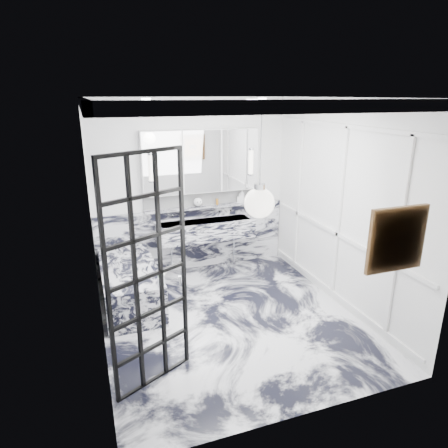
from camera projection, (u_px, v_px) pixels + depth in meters
name	position (u px, v px, depth m)	size (l,w,h in m)	color
floor	(230.00, 318.00, 5.30)	(3.60, 3.60, 0.00)	silver
ceiling	(231.00, 98.00, 4.43)	(3.60, 3.60, 0.00)	white
wall_back	(192.00, 187.00, 6.48)	(3.60, 3.60, 0.00)	white
wall_front	(307.00, 279.00, 3.25)	(3.60, 3.60, 0.00)	white
wall_left	(93.00, 232.00, 4.36)	(3.60, 3.60, 0.00)	white
wall_right	(341.00, 206.00, 5.38)	(3.60, 3.60, 0.00)	white
marble_clad_back	(193.00, 238.00, 6.73)	(3.18, 0.05, 1.05)	silver
marble_clad_left	(95.00, 237.00, 4.38)	(0.02, 3.56, 2.68)	silver
panel_molding	(339.00, 213.00, 5.40)	(0.03, 3.40, 2.30)	white
soap_bottle_a	(242.00, 196.00, 6.73)	(0.09, 0.09, 0.23)	#8C5919
soap_bottle_b	(239.00, 198.00, 6.73)	(0.07, 0.07, 0.15)	#4C4C51
soap_bottle_c	(250.00, 197.00, 6.79)	(0.13, 0.13, 0.16)	silver
face_pot	(198.00, 202.00, 6.50)	(0.14, 0.14, 0.14)	white
amber_bottle	(217.00, 202.00, 6.61)	(0.04, 0.04, 0.10)	#8C5919
flower_vase	(161.00, 283.00, 4.95)	(0.09, 0.09, 0.12)	silver
crittall_door	(149.00, 276.00, 3.81)	(0.88, 0.04, 2.36)	black
artwork	(397.00, 239.00, 3.51)	(0.50, 0.05, 0.50)	#BE6813
pendant_light	(259.00, 203.00, 3.51)	(0.27, 0.27, 0.27)	white
trough_sink	(205.00, 230.00, 6.52)	(1.60, 0.45, 0.30)	silver
ledge	(202.00, 207.00, 6.56)	(1.90, 0.14, 0.04)	silver
subway_tile	(201.00, 198.00, 6.57)	(1.90, 0.03, 0.23)	white
mirror_cabinet	(201.00, 161.00, 6.33)	(1.90, 0.16, 1.00)	white
sconce_left	(151.00, 168.00, 6.00)	(0.07, 0.07, 0.40)	white
sconce_right	(251.00, 162.00, 6.52)	(0.07, 0.07, 0.40)	white
bathtub	(130.00, 284.00, 5.64)	(0.75, 1.65, 0.55)	silver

